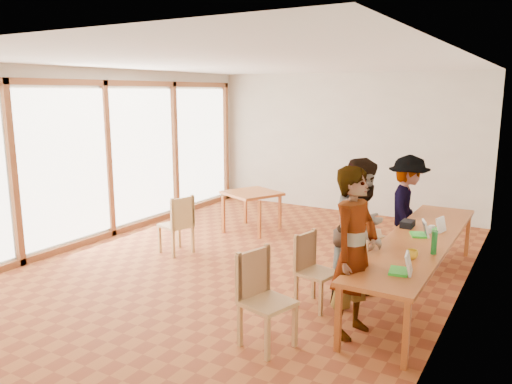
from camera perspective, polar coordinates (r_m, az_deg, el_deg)
ground at (r=7.79m, az=-0.78°, el=-8.10°), size 8.00×8.00×0.00m
wall_back at (r=11.01m, az=10.13°, el=5.50°), size 6.00×0.10×3.00m
wall_right at (r=6.42m, az=22.71°, el=0.63°), size 0.10×8.00×3.00m
window_wall at (r=9.30m, az=-16.62°, el=4.14°), size 0.10×8.00×3.00m
ceiling at (r=7.36m, az=-0.84°, el=14.67°), size 6.00×8.00×0.04m
communal_table at (r=6.80m, az=18.16°, el=-5.40°), size 0.80×4.00×0.75m
side_table at (r=9.38m, az=-0.47°, el=-0.47°), size 0.90×0.90×0.75m
chair_near at (r=5.24m, az=0.47°, el=-10.85°), size 0.58×0.58×0.54m
chair_mid at (r=6.20m, az=6.32°, el=-7.90°), size 0.50×0.50×0.49m
chair_far at (r=7.81m, az=11.99°, el=-3.94°), size 0.57×0.57×0.49m
chair_empty at (r=7.93m, az=11.89°, el=-3.69°), size 0.55×0.55×0.49m
chair_spare at (r=8.14m, az=-8.76°, el=-3.04°), size 0.55×0.55×0.51m
person_near at (r=5.44m, az=11.16°, el=-6.77°), size 0.57×0.75×1.85m
person_mid at (r=6.32m, az=11.99°, el=-4.38°), size 0.84×1.00×1.82m
person_far at (r=8.09m, az=16.89°, el=-1.76°), size 0.81×1.17×1.65m
laptop_near at (r=5.45m, az=16.51°, el=-8.27°), size 0.27×0.29×0.22m
laptop_mid at (r=6.87m, az=18.41°, el=-4.31°), size 0.29×0.31×0.21m
laptop_far at (r=7.16m, az=20.04°, el=-3.83°), size 0.26×0.28×0.20m
yellow_mug at (r=5.92m, az=17.40°, el=-6.83°), size 0.17×0.17×0.11m
green_bottle at (r=6.15m, az=19.70°, el=-5.45°), size 0.07×0.07×0.28m
clear_glass at (r=7.05m, az=19.17°, el=-4.10°), size 0.07×0.07×0.09m
condiment_cup at (r=7.23m, az=19.48°, el=-3.85°), size 0.08×0.08×0.06m
pink_phone at (r=7.30m, az=17.11°, el=-3.74°), size 0.05×0.10×0.01m
black_pouch at (r=7.26m, az=16.93°, el=-3.50°), size 0.16×0.26×0.09m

